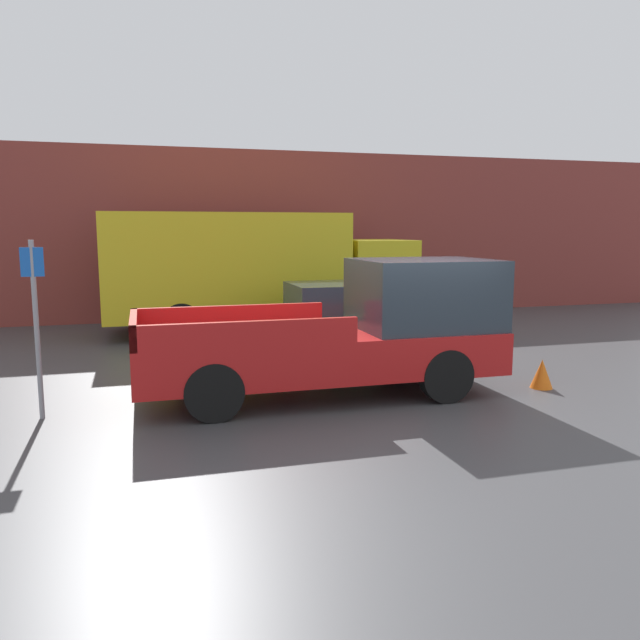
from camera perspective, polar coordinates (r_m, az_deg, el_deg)
name	(u,v)px	position (r m, az deg, el deg)	size (l,w,h in m)	color
ground_plane	(410,395)	(10.25, 8.23, -6.79)	(60.00, 60.00, 0.00)	#3D3D3F
building_wall	(281,235)	(19.03, -3.55, 7.78)	(28.00, 0.15, 4.97)	brown
pickup_truck	(355,332)	(10.03, 3.19, -1.11)	(5.74, 1.97, 2.17)	red
car	(348,317)	(13.39, 2.56, 0.29)	(4.82, 1.98, 1.52)	#1E592D
delivery_truck	(253,268)	(16.32, -6.15, 4.78)	(7.94, 2.46, 3.05)	gold
parking_sign	(36,320)	(9.48, -24.53, 0.02)	(0.30, 0.07, 2.51)	gray
newspaper_box	(408,297)	(20.11, 8.04, 2.12)	(0.45, 0.40, 1.02)	gold
traffic_cone	(542,374)	(11.16, 19.62, -4.65)	(0.37, 0.37, 0.49)	orange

